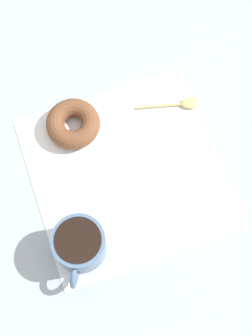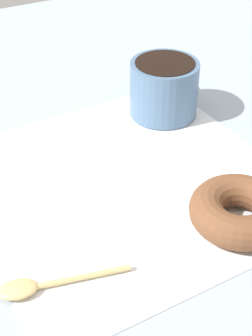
% 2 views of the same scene
% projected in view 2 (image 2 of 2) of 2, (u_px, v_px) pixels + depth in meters
% --- Properties ---
extents(ground_plane, '(1.20, 1.20, 0.02)m').
position_uv_depth(ground_plane, '(131.00, 198.00, 0.62)').
color(ground_plane, '#99A8B7').
extents(napkin, '(0.36, 0.36, 0.00)m').
position_uv_depth(napkin, '(126.00, 183.00, 0.62)').
color(napkin, white).
rests_on(napkin, ground_plane).
extents(coffee_cup, '(0.11, 0.09, 0.07)m').
position_uv_depth(coffee_cup, '(164.00, 87.00, 0.72)').
color(coffee_cup, slate).
rests_on(coffee_cup, napkin).
extents(donut, '(0.10, 0.10, 0.03)m').
position_uv_depth(donut, '(239.00, 211.00, 0.56)').
color(donut, brown).
rests_on(donut, napkin).
extents(spoon, '(0.04, 0.12, 0.01)m').
position_uv_depth(spoon, '(35.00, 286.00, 0.50)').
color(spoon, '#D8B772').
rests_on(spoon, napkin).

